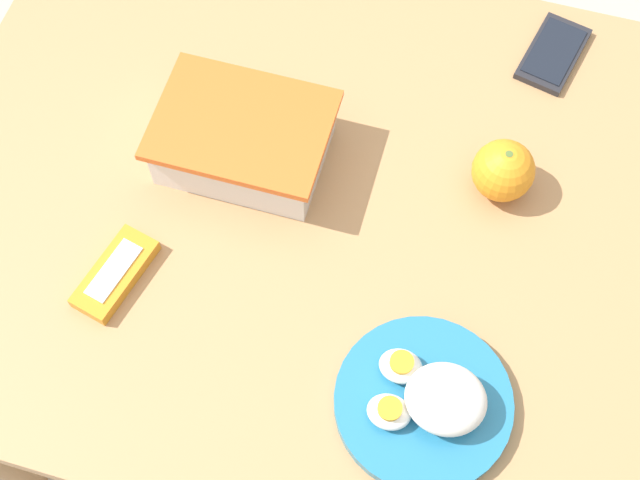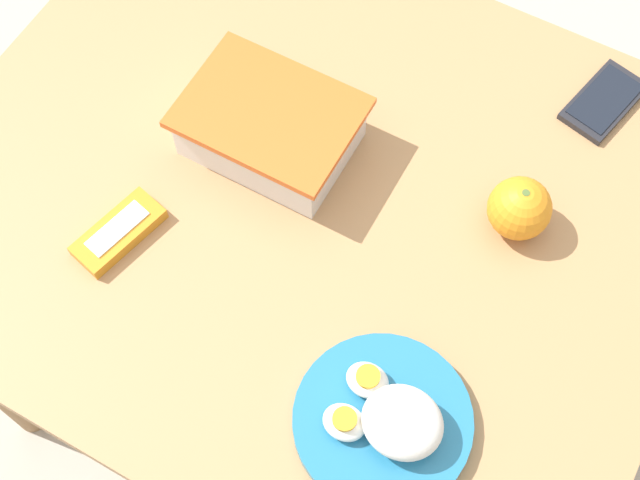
# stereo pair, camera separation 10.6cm
# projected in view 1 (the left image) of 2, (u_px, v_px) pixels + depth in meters

# --- Properties ---
(ground_plane) EXTENTS (10.00, 10.00, 0.00)m
(ground_plane) POSITION_uv_depth(u_px,v_px,m) (305.00, 372.00, 1.75)
(ground_plane) COLOR #B2A899
(table) EXTENTS (0.96, 0.81, 0.70)m
(table) POSITION_uv_depth(u_px,v_px,m) (299.00, 233.00, 1.21)
(table) COLOR #AD7F51
(table) RESTS_ON ground_plane
(food_container) EXTENTS (0.21, 0.16, 0.08)m
(food_container) POSITION_uv_depth(u_px,v_px,m) (244.00, 141.00, 1.12)
(food_container) COLOR white
(food_container) RESTS_ON table
(orange_fruit) EXTENTS (0.08, 0.08, 0.08)m
(orange_fruit) POSITION_uv_depth(u_px,v_px,m) (503.00, 171.00, 1.09)
(orange_fruit) COLOR orange
(orange_fruit) RESTS_ON table
(rice_plate) EXTENTS (0.20, 0.20, 0.07)m
(rice_plate) POSITION_uv_depth(u_px,v_px,m) (428.00, 400.00, 0.98)
(rice_plate) COLOR teal
(rice_plate) RESTS_ON table
(candy_bar) EXTENTS (0.08, 0.13, 0.02)m
(candy_bar) POSITION_uv_depth(u_px,v_px,m) (115.00, 274.00, 1.06)
(candy_bar) COLOR orange
(candy_bar) RESTS_ON table
(cell_phone) EXTENTS (0.09, 0.13, 0.01)m
(cell_phone) POSITION_uv_depth(u_px,v_px,m) (553.00, 53.00, 1.21)
(cell_phone) COLOR #232328
(cell_phone) RESTS_ON table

